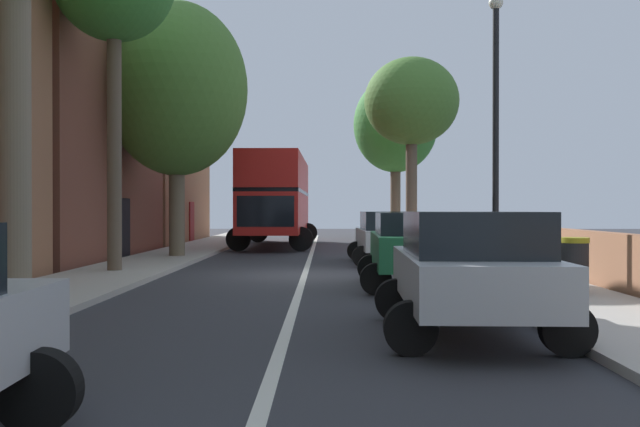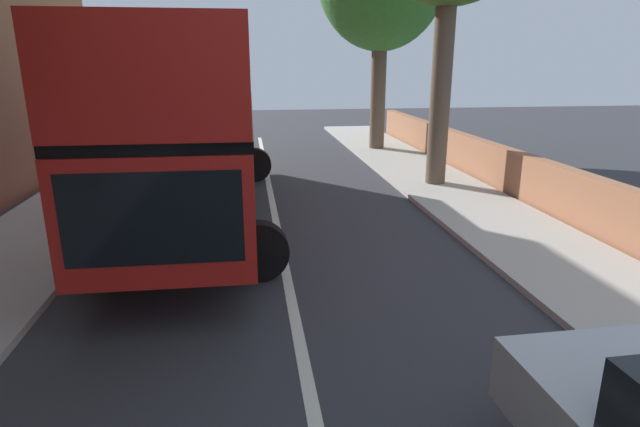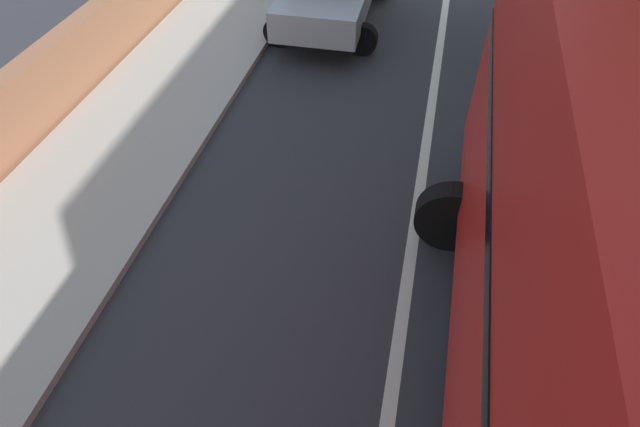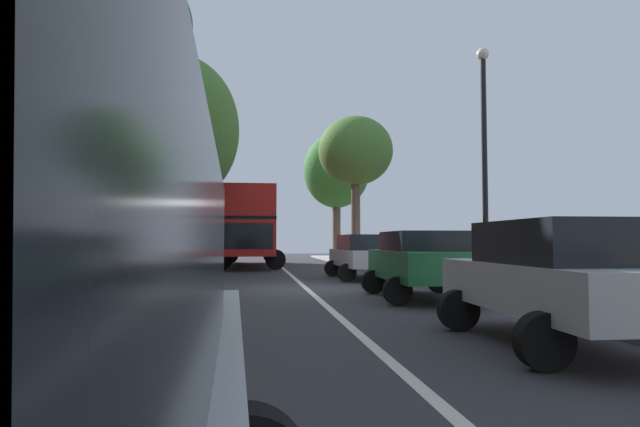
{
  "view_description": "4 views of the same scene",
  "coord_description": "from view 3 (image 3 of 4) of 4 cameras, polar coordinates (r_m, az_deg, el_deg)",
  "views": [
    {
      "loc": [
        0.55,
        -17.93,
        1.72
      ],
      "look_at": [
        0.33,
        8.48,
        1.55
      ],
      "focal_mm": 38.64,
      "sensor_mm": 36.0,
      "label": 1
    },
    {
      "loc": [
        -0.56,
        2.11,
        3.48
      ],
      "look_at": [
        0.12,
        6.96,
        2.04
      ],
      "focal_mm": 28.81,
      "sensor_mm": 36.0,
      "label": 2
    },
    {
      "loc": [
        0.19,
        15.05,
        5.34
      ],
      "look_at": [
        0.99,
        11.57,
        1.72
      ],
      "focal_mm": 28.94,
      "sensor_mm": 36.0,
      "label": 3
    },
    {
      "loc": [
        -1.62,
        -15.13,
        1.42
      ],
      "look_at": [
        1.74,
        10.06,
        2.78
      ],
      "focal_mm": 28.77,
      "sensor_mm": 36.0,
      "label": 4
    }
  ],
  "objects": []
}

